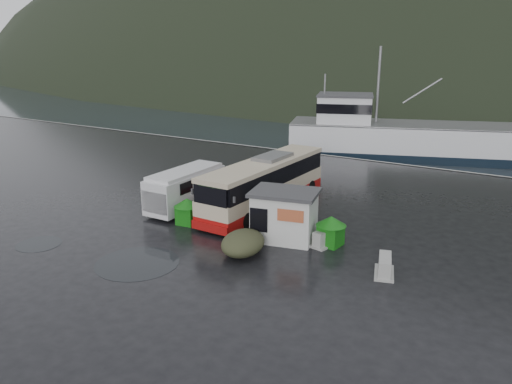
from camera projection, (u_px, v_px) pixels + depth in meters
The scene contains 14 objects.
ground at pixel (210, 221), 29.27m from camera, with size 160.00×160.00×0.00m, color black.
harbor_water at pixel (482, 87), 119.44m from camera, with size 300.00×180.00×0.02m, color black.
quay_edge at pixel (339, 157), 45.67m from camera, with size 160.00×0.60×1.50m, color #999993.
coach_bus at pixel (265, 207), 31.67m from camera, with size 2.90×11.50×3.25m, color #BDAD8F, non-canonical shape.
white_van at pixel (187, 208), 31.58m from camera, with size 2.07×6.00×2.51m, color silver, non-canonical shape.
waste_bin_left at pixel (188, 224), 28.79m from camera, with size 1.09×1.09×1.52m, color #136411, non-canonical shape.
waste_bin_right at pixel (330, 245), 25.74m from camera, with size 1.13×1.13×1.58m, color #136411, non-canonical shape.
dome_tent at pixel (243, 253), 24.70m from camera, with size 2.05×2.87×1.13m, color #353821, non-canonical shape.
ticket_kiosk at pixel (284, 239), 26.55m from camera, with size 3.42×2.59×2.68m, color silver, non-canonical shape.
jersey_barrier_a at pixel (272, 238), 26.72m from camera, with size 0.71×1.41×0.71m, color #999993, non-canonical shape.
jersey_barrier_b at pixel (384, 274), 22.49m from camera, with size 0.85×1.69×0.85m, color #999993, non-canonical shape.
jersey_barrier_c at pixel (325, 245), 25.74m from camera, with size 0.84×1.69×0.84m, color #999993, non-canonical shape.
fishing_trawler at pixel (406, 144), 51.76m from camera, with size 28.12×6.15×11.25m, color silver, non-canonical shape.
puddles at pixel (111, 258), 24.17m from camera, with size 9.16×4.05×0.01m.
Camera 1 is at (16.60, -22.17, 10.00)m, focal length 35.00 mm.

